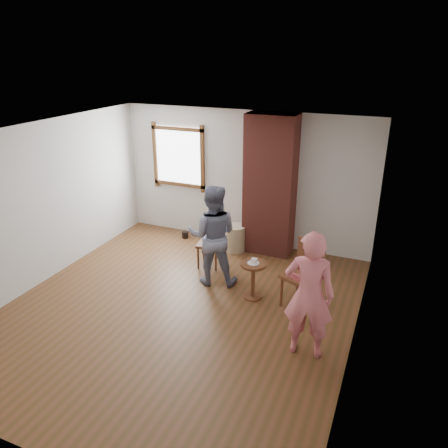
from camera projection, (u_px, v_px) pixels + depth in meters
The scene contains 12 objects.
ground at pixel (179, 310), 6.54m from camera, with size 5.50×5.50×0.00m, color brown.
room_shell at pixel (190, 182), 6.40m from camera, with size 5.04×5.52×2.62m.
brick_chimney at pixel (270, 186), 7.97m from camera, with size 0.90×0.50×2.60m, color brown.
stoneware_crock at pixel (235, 238), 8.36m from camera, with size 0.39×0.39×0.51m, color #C9B791.
dark_pot at pixel (185, 235), 8.98m from camera, with size 0.13×0.13×0.13m, color black.
dining_chair_left at pixel (211, 240), 7.74m from camera, with size 0.45×0.45×0.85m.
dining_chair_right at pixel (305, 271), 6.46m from camera, with size 0.63×0.63×1.02m.
side_table at pixel (253, 275), 6.71m from camera, with size 0.40×0.40×0.60m.
cake_plate at pixel (253, 263), 6.64m from camera, with size 0.18×0.18×0.01m, color white.
cake_slice at pixel (254, 261), 6.62m from camera, with size 0.08×0.07×0.06m, color white.
man at pixel (213, 235), 7.01m from camera, with size 0.82×0.64×1.68m, color #141737.
person_pink at pixel (309, 295), 5.32m from camera, with size 0.62×0.41×1.69m, color #E6737C.
Camera 1 is at (2.79, -4.87, 3.66)m, focal length 35.00 mm.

